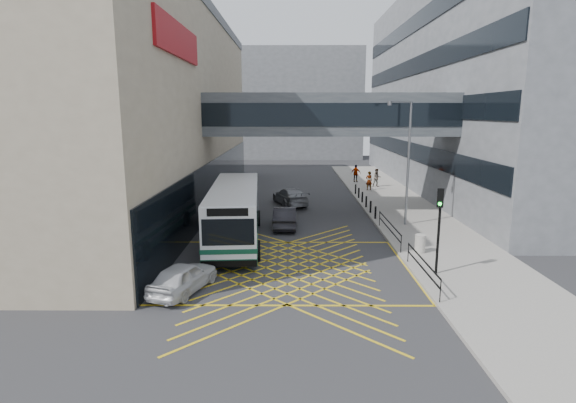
{
  "coord_description": "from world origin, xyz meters",
  "views": [
    {
      "loc": [
        0.14,
        -21.44,
        7.65
      ],
      "look_at": [
        0.0,
        4.0,
        2.6
      ],
      "focal_mm": 28.0,
      "sensor_mm": 36.0,
      "label": 1
    }
  ],
  "objects_px": {
    "litter_bin": "(420,244)",
    "pedestrian_b": "(377,178)",
    "car_silver": "(290,196)",
    "street_lamp": "(406,156)",
    "pedestrian_c": "(356,173)",
    "car_dark": "(285,217)",
    "bus": "(235,211)",
    "car_white": "(183,277)",
    "pedestrian_a": "(369,181)",
    "traffic_light": "(439,219)"
  },
  "relations": [
    {
      "from": "street_lamp",
      "to": "pedestrian_a",
      "type": "relative_size",
      "value": 4.45
    },
    {
      "from": "car_silver",
      "to": "traffic_light",
      "type": "distance_m",
      "value": 18.4
    },
    {
      "from": "pedestrian_a",
      "to": "pedestrian_c",
      "type": "height_order",
      "value": "pedestrian_c"
    },
    {
      "from": "bus",
      "to": "litter_bin",
      "type": "xyz_separation_m",
      "value": [
        10.42,
        -2.99,
        -1.14
      ]
    },
    {
      "from": "bus",
      "to": "traffic_light",
      "type": "xyz_separation_m",
      "value": [
        10.23,
        -6.35,
        1.04
      ]
    },
    {
      "from": "car_white",
      "to": "car_dark",
      "type": "height_order",
      "value": "car_dark"
    },
    {
      "from": "street_lamp",
      "to": "traffic_light",
      "type": "bearing_deg",
      "value": -115.07
    },
    {
      "from": "car_silver",
      "to": "litter_bin",
      "type": "xyz_separation_m",
      "value": [
        7.07,
        -13.58,
        -0.11
      ]
    },
    {
      "from": "traffic_light",
      "to": "street_lamp",
      "type": "bearing_deg",
      "value": 108.39
    },
    {
      "from": "pedestrian_a",
      "to": "pedestrian_c",
      "type": "relative_size",
      "value": 0.97
    },
    {
      "from": "car_silver",
      "to": "pedestrian_b",
      "type": "height_order",
      "value": "pedestrian_b"
    },
    {
      "from": "street_lamp",
      "to": "pedestrian_c",
      "type": "height_order",
      "value": "street_lamp"
    },
    {
      "from": "pedestrian_a",
      "to": "car_white",
      "type": "bearing_deg",
      "value": 49.14
    },
    {
      "from": "car_dark",
      "to": "pedestrian_a",
      "type": "relative_size",
      "value": 2.47
    },
    {
      "from": "litter_bin",
      "to": "street_lamp",
      "type": "bearing_deg",
      "value": 84.47
    },
    {
      "from": "car_silver",
      "to": "pedestrian_c",
      "type": "relative_size",
      "value": 2.6
    },
    {
      "from": "bus",
      "to": "litter_bin",
      "type": "relative_size",
      "value": 12.24
    },
    {
      "from": "bus",
      "to": "pedestrian_a",
      "type": "bearing_deg",
      "value": 53.14
    },
    {
      "from": "car_silver",
      "to": "street_lamp",
      "type": "height_order",
      "value": "street_lamp"
    },
    {
      "from": "litter_bin",
      "to": "car_silver",
      "type": "bearing_deg",
      "value": 117.52
    },
    {
      "from": "street_lamp",
      "to": "pedestrian_a",
      "type": "bearing_deg",
      "value": 69.48
    },
    {
      "from": "car_silver",
      "to": "street_lamp",
      "type": "bearing_deg",
      "value": 118.54
    },
    {
      "from": "car_dark",
      "to": "car_silver",
      "type": "bearing_deg",
      "value": -92.38
    },
    {
      "from": "litter_bin",
      "to": "pedestrian_b",
      "type": "relative_size",
      "value": 0.54
    },
    {
      "from": "street_lamp",
      "to": "pedestrian_b",
      "type": "distance_m",
      "value": 16.36
    },
    {
      "from": "traffic_light",
      "to": "pedestrian_c",
      "type": "relative_size",
      "value": 2.18
    },
    {
      "from": "bus",
      "to": "car_white",
      "type": "relative_size",
      "value": 2.87
    },
    {
      "from": "car_white",
      "to": "litter_bin",
      "type": "height_order",
      "value": "car_white"
    },
    {
      "from": "pedestrian_c",
      "to": "street_lamp",
      "type": "bearing_deg",
      "value": 112.99
    },
    {
      "from": "car_silver",
      "to": "pedestrian_a",
      "type": "height_order",
      "value": "pedestrian_a"
    },
    {
      "from": "car_silver",
      "to": "pedestrian_b",
      "type": "distance_m",
      "value": 12.28
    },
    {
      "from": "street_lamp",
      "to": "litter_bin",
      "type": "xyz_separation_m",
      "value": [
        -0.6,
        -6.18,
        -4.17
      ]
    },
    {
      "from": "traffic_light",
      "to": "pedestrian_c",
      "type": "bearing_deg",
      "value": 112.54
    },
    {
      "from": "pedestrian_a",
      "to": "car_dark",
      "type": "bearing_deg",
      "value": 45.33
    },
    {
      "from": "pedestrian_a",
      "to": "pedestrian_c",
      "type": "xyz_separation_m",
      "value": [
        -0.55,
        5.16,
        0.03
      ]
    },
    {
      "from": "street_lamp",
      "to": "car_dark",
      "type": "bearing_deg",
      "value": 160.93
    },
    {
      "from": "litter_bin",
      "to": "pedestrian_b",
      "type": "distance_m",
      "value": 22.14
    },
    {
      "from": "car_dark",
      "to": "car_silver",
      "type": "height_order",
      "value": "car_silver"
    },
    {
      "from": "pedestrian_a",
      "to": "pedestrian_b",
      "type": "height_order",
      "value": "pedestrian_a"
    },
    {
      "from": "pedestrian_a",
      "to": "pedestrian_b",
      "type": "xyz_separation_m",
      "value": [
        1.15,
        1.99,
        -0.0
      ]
    },
    {
      "from": "bus",
      "to": "pedestrian_a",
      "type": "distance_m",
      "value": 20.37
    },
    {
      "from": "street_lamp",
      "to": "pedestrian_b",
      "type": "relative_size",
      "value": 4.46
    },
    {
      "from": "bus",
      "to": "litter_bin",
      "type": "distance_m",
      "value": 10.91
    },
    {
      "from": "bus",
      "to": "car_white",
      "type": "bearing_deg",
      "value": -102.82
    },
    {
      "from": "bus",
      "to": "street_lamp",
      "type": "xyz_separation_m",
      "value": [
        11.02,
        3.19,
        3.03
      ]
    },
    {
      "from": "pedestrian_c",
      "to": "car_dark",
      "type": "bearing_deg",
      "value": 90.09
    },
    {
      "from": "pedestrian_b",
      "to": "pedestrian_c",
      "type": "xyz_separation_m",
      "value": [
        -1.7,
        3.17,
        0.03
      ]
    },
    {
      "from": "car_silver",
      "to": "pedestrian_a",
      "type": "xyz_separation_m",
      "value": [
        7.72,
        6.49,
        0.32
      ]
    },
    {
      "from": "car_white",
      "to": "pedestrian_b",
      "type": "xyz_separation_m",
      "value": [
        13.5,
        27.23,
        0.41
      ]
    },
    {
      "from": "car_silver",
      "to": "street_lamp",
      "type": "distance_m",
      "value": 11.41
    }
  ]
}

